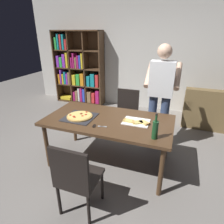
{
  "coord_description": "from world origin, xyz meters",
  "views": [
    {
      "loc": [
        0.89,
        -2.29,
        1.91
      ],
      "look_at": [
        0.0,
        0.15,
        0.8
      ],
      "focal_mm": 30.31,
      "sensor_mm": 36.0,
      "label": 1
    }
  ],
  "objects_px": {
    "bookshelf": "(79,71)",
    "person_serving_pizza": "(161,92)",
    "pepperoni_pizza_on_tray": "(80,116)",
    "dining_table": "(108,123)",
    "kitchen_scissors": "(97,126)",
    "wine_bottle": "(155,129)",
    "chair_near_camera": "(76,176)",
    "chair_far_side": "(126,110)"
  },
  "relations": [
    {
      "from": "chair_far_side",
      "to": "bookshelf",
      "type": "height_order",
      "value": "bookshelf"
    },
    {
      "from": "pepperoni_pizza_on_tray",
      "to": "kitchen_scissors",
      "type": "relative_size",
      "value": 2.19
    },
    {
      "from": "bookshelf",
      "to": "dining_table",
      "type": "bearing_deg",
      "value": -52.81
    },
    {
      "from": "chair_near_camera",
      "to": "bookshelf",
      "type": "distance_m",
      "value": 3.81
    },
    {
      "from": "wine_bottle",
      "to": "chair_near_camera",
      "type": "bearing_deg",
      "value": -137.14
    },
    {
      "from": "chair_near_camera",
      "to": "chair_far_side",
      "type": "relative_size",
      "value": 1.0
    },
    {
      "from": "dining_table",
      "to": "bookshelf",
      "type": "bearing_deg",
      "value": 127.19
    },
    {
      "from": "chair_far_side",
      "to": "person_serving_pizza",
      "type": "relative_size",
      "value": 0.51
    },
    {
      "from": "chair_far_side",
      "to": "wine_bottle",
      "type": "bearing_deg",
      "value": -61.3
    },
    {
      "from": "dining_table",
      "to": "pepperoni_pizza_on_tray",
      "type": "bearing_deg",
      "value": -167.75
    },
    {
      "from": "bookshelf",
      "to": "person_serving_pizza",
      "type": "distance_m",
      "value": 2.93
    },
    {
      "from": "chair_far_side",
      "to": "pepperoni_pizza_on_tray",
      "type": "distance_m",
      "value": 1.16
    },
    {
      "from": "chair_near_camera",
      "to": "kitchen_scissors",
      "type": "bearing_deg",
      "value": 94.86
    },
    {
      "from": "wine_bottle",
      "to": "dining_table",
      "type": "bearing_deg",
      "value": 155.81
    },
    {
      "from": "dining_table",
      "to": "pepperoni_pizza_on_tray",
      "type": "distance_m",
      "value": 0.43
    },
    {
      "from": "person_serving_pizza",
      "to": "pepperoni_pizza_on_tray",
      "type": "distance_m",
      "value": 1.35
    },
    {
      "from": "dining_table",
      "to": "bookshelf",
      "type": "relative_size",
      "value": 0.93
    },
    {
      "from": "chair_near_camera",
      "to": "pepperoni_pizza_on_tray",
      "type": "height_order",
      "value": "chair_near_camera"
    },
    {
      "from": "chair_far_side",
      "to": "person_serving_pizza",
      "type": "xyz_separation_m",
      "value": [
        0.62,
        -0.22,
        0.49
      ]
    },
    {
      "from": "bookshelf",
      "to": "person_serving_pizza",
      "type": "height_order",
      "value": "bookshelf"
    },
    {
      "from": "bookshelf",
      "to": "pepperoni_pizza_on_tray",
      "type": "xyz_separation_m",
      "value": [
        1.39,
        -2.46,
        -0.12
      ]
    },
    {
      "from": "person_serving_pizza",
      "to": "pepperoni_pizza_on_tray",
      "type": "bearing_deg",
      "value": -141.38
    },
    {
      "from": "chair_far_side",
      "to": "person_serving_pizza",
      "type": "height_order",
      "value": "person_serving_pizza"
    },
    {
      "from": "chair_far_side",
      "to": "bookshelf",
      "type": "bearing_deg",
      "value": 141.88
    },
    {
      "from": "bookshelf",
      "to": "wine_bottle",
      "type": "height_order",
      "value": "bookshelf"
    },
    {
      "from": "person_serving_pizza",
      "to": "pepperoni_pizza_on_tray",
      "type": "height_order",
      "value": "person_serving_pizza"
    },
    {
      "from": "pepperoni_pizza_on_tray",
      "to": "wine_bottle",
      "type": "bearing_deg",
      "value": -11.33
    },
    {
      "from": "kitchen_scissors",
      "to": "wine_bottle",
      "type": "bearing_deg",
      "value": -3.42
    },
    {
      "from": "chair_near_camera",
      "to": "pepperoni_pizza_on_tray",
      "type": "distance_m",
      "value": 1.0
    },
    {
      "from": "kitchen_scissors",
      "to": "bookshelf",
      "type": "bearing_deg",
      "value": 123.41
    },
    {
      "from": "chair_near_camera",
      "to": "kitchen_scissors",
      "type": "xyz_separation_m",
      "value": [
        -0.06,
        0.69,
        0.24
      ]
    },
    {
      "from": "chair_near_camera",
      "to": "chair_far_side",
      "type": "xyz_separation_m",
      "value": [
        0.0,
        1.92,
        0.0
      ]
    },
    {
      "from": "wine_bottle",
      "to": "kitchen_scissors",
      "type": "xyz_separation_m",
      "value": [
        -0.76,
        0.05,
        -0.11
      ]
    },
    {
      "from": "chair_far_side",
      "to": "kitchen_scissors",
      "type": "height_order",
      "value": "chair_far_side"
    },
    {
      "from": "dining_table",
      "to": "kitchen_scissors",
      "type": "height_order",
      "value": "kitchen_scissors"
    },
    {
      "from": "person_serving_pizza",
      "to": "wine_bottle",
      "type": "distance_m",
      "value": 1.06
    },
    {
      "from": "dining_table",
      "to": "wine_bottle",
      "type": "xyz_separation_m",
      "value": [
        0.7,
        -0.31,
        0.19
      ]
    },
    {
      "from": "person_serving_pizza",
      "to": "wine_bottle",
      "type": "height_order",
      "value": "person_serving_pizza"
    },
    {
      "from": "chair_near_camera",
      "to": "bookshelf",
      "type": "height_order",
      "value": "bookshelf"
    },
    {
      "from": "wine_bottle",
      "to": "kitchen_scissors",
      "type": "bearing_deg",
      "value": 176.58
    },
    {
      "from": "bookshelf",
      "to": "person_serving_pizza",
      "type": "xyz_separation_m",
      "value": [
        2.43,
        -1.63,
        0.11
      ]
    },
    {
      "from": "chair_near_camera",
      "to": "person_serving_pizza",
      "type": "distance_m",
      "value": 1.88
    }
  ]
}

